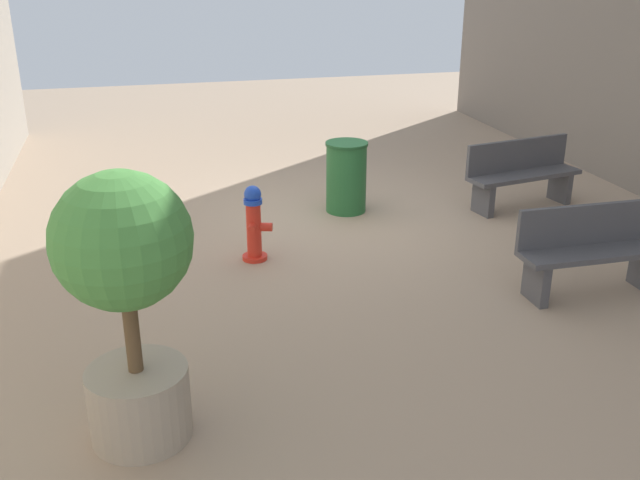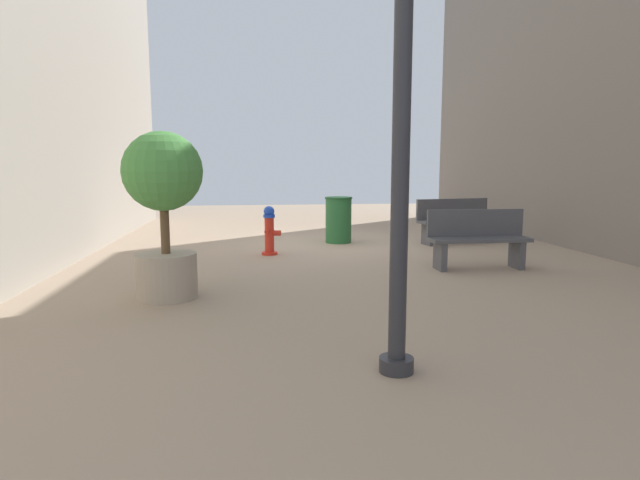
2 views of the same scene
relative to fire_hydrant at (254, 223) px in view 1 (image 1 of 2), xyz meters
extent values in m
plane|color=tan|center=(-1.32, -1.11, -0.46)|extent=(23.40, 23.40, 0.00)
cylinder|color=red|center=(0.01, 0.00, -0.43)|extent=(0.30, 0.30, 0.05)
cylinder|color=red|center=(0.01, 0.00, -0.08)|extent=(0.17, 0.17, 0.65)
cylinder|color=blue|center=(0.01, 0.00, 0.27)|extent=(0.22, 0.22, 0.06)
sphere|color=blue|center=(0.01, 0.00, 0.36)|extent=(0.20, 0.20, 0.20)
cylinder|color=red|center=(-0.04, -0.13, -0.01)|extent=(0.11, 0.15, 0.08)
cylinder|color=red|center=(0.05, 0.12, -0.01)|extent=(0.11, 0.15, 0.08)
cylinder|color=red|center=(-0.13, 0.04, -0.05)|extent=(0.16, 0.14, 0.10)
cube|color=#4C4C51|center=(-4.68, -1.02, -0.23)|extent=(0.17, 0.41, 0.45)
cube|color=#4C4C51|center=(-3.34, -0.78, -0.23)|extent=(0.17, 0.41, 0.45)
cube|color=#4C4C51|center=(-4.01, -0.90, 0.02)|extent=(1.76, 0.74, 0.06)
cube|color=#4C4C51|center=(-3.98, -1.09, 0.27)|extent=(1.70, 0.37, 0.44)
cube|color=#4C4C51|center=(-2.64, 1.83, -0.23)|extent=(0.10, 0.40, 0.45)
cube|color=#4C4C51|center=(-3.29, 1.83, 0.02)|extent=(1.62, 0.45, 0.06)
cube|color=#4C4C51|center=(-3.29, 1.64, 0.27)|extent=(1.62, 0.07, 0.44)
cylinder|color=tan|center=(1.40, 3.11, -0.17)|extent=(0.75, 0.75, 0.57)
cylinder|color=brown|center=(1.40, 3.11, 0.47)|extent=(0.11, 0.11, 0.73)
sphere|color=#4C9342|center=(1.40, 3.11, 1.13)|extent=(0.97, 0.97, 0.97)
cylinder|color=#266633|center=(-1.54, -1.40, 0.02)|extent=(0.56, 0.56, 0.95)
cylinder|color=#1E5128|center=(-1.54, -1.40, 0.51)|extent=(0.59, 0.59, 0.04)
camera|label=1|loc=(1.23, 7.82, 2.94)|focal=40.42mm
camera|label=2|loc=(0.33, 9.77, 1.19)|focal=29.53mm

